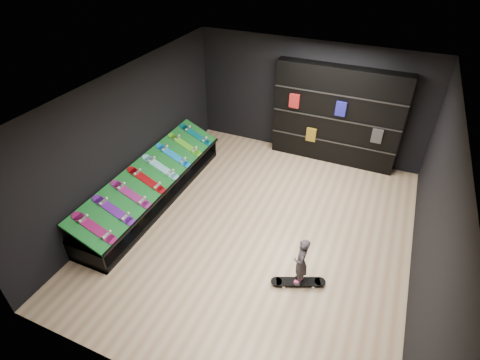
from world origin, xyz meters
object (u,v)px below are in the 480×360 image
at_px(display_rack, 154,190).
at_px(back_shelving, 336,116).
at_px(child, 300,270).
at_px(floor_skateboard, 298,283).

xyz_separation_m(display_rack, back_shelving, (3.32, 3.32, 1.01)).
bearing_deg(back_shelving, child, -84.71).
height_order(display_rack, back_shelving, back_shelving).
xyz_separation_m(back_shelving, floor_skateboard, (0.40, -4.37, -1.22)).
height_order(display_rack, floor_skateboard, display_rack).
bearing_deg(floor_skateboard, back_shelving, 72.14).
bearing_deg(display_rack, floor_skateboard, -15.73).
height_order(back_shelving, floor_skateboard, back_shelving).
bearing_deg(child, floor_skateboard, 0.00).
relative_size(display_rack, child, 7.56).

